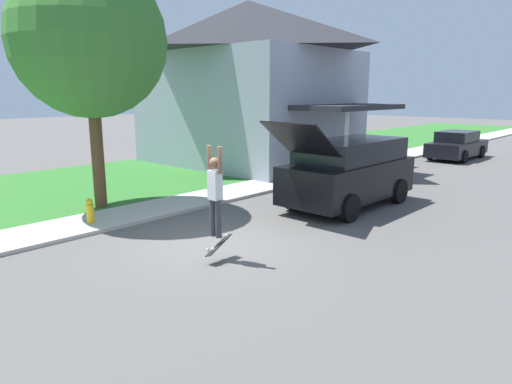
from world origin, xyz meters
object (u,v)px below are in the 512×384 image
at_px(lawn_tree_near, 89,41).
at_px(suv_parked, 349,171).
at_px(fire_hydrant, 90,211).
at_px(car_down_street, 457,145).
at_px(skateboarder, 215,191).
at_px(skateboard, 219,245).

xyz_separation_m(lawn_tree_near, suv_parked, (5.29, 5.37, -3.77)).
bearing_deg(fire_hydrant, car_down_street, 82.81).
xyz_separation_m(car_down_street, skateboarder, (1.81, -18.92, 0.77)).
xyz_separation_m(suv_parked, fire_hydrant, (-3.81, -6.48, -0.69)).
xyz_separation_m(lawn_tree_near, skateboard, (5.81, -0.53, -4.53)).
distance_m(car_down_street, skateboard, 19.01).
relative_size(lawn_tree_near, skateboard, 9.75).
height_order(lawn_tree_near, fire_hydrant, lawn_tree_near).
distance_m(lawn_tree_near, skateboarder, 6.69).
relative_size(car_down_street, fire_hydrant, 6.99).
distance_m(lawn_tree_near, fire_hydrant, 4.82).
xyz_separation_m(suv_parked, skateboarder, (0.46, -5.92, 0.38)).
bearing_deg(suv_parked, lawn_tree_near, -134.53).
bearing_deg(suv_parked, fire_hydrant, -120.43).
height_order(skateboarder, fire_hydrant, skateboarder).
bearing_deg(lawn_tree_near, skateboarder, -5.39).
xyz_separation_m(suv_parked, car_down_street, (-1.35, 13.01, -0.39)).
relative_size(car_down_street, skateboarder, 2.39).
bearing_deg(skateboarder, fire_hydrant, -172.44).
distance_m(lawn_tree_near, suv_parked, 8.43).
bearing_deg(car_down_street, skateboarder, -84.54).
relative_size(suv_parked, skateboard, 7.63).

